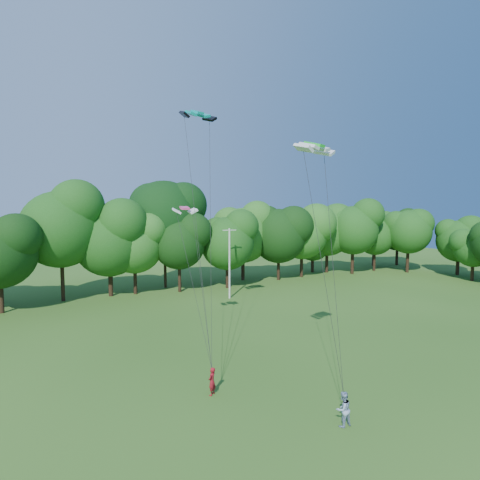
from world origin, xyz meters
TOP-DOWN VIEW (x-y plane):
  - ground at (0.00, 0.00)m, footprint 160.00×160.00m
  - utility_pole at (5.63, 27.76)m, footprint 1.66×0.24m
  - kite_flyer_left at (-5.77, 7.59)m, footprint 0.69×0.66m
  - kite_flyer_right at (-1.47, 1.76)m, footprint 0.85×0.67m
  - kite_teal at (-2.91, 16.41)m, footprint 2.89×1.57m
  - kite_green at (-0.83, 4.99)m, footprint 2.66×1.75m
  - kite_pink at (-4.01, 16.45)m, footprint 2.00×1.13m
  - tree_back_center at (0.81, 37.30)m, footprint 11.06×11.06m
  - tree_back_east at (28.23, 36.34)m, footprint 8.72×8.72m

SIDE VIEW (x-z plane):
  - ground at x=0.00m, z-range 0.00..0.00m
  - kite_flyer_left at x=-5.77m, z-range 0.00..1.59m
  - kite_flyer_right at x=-1.47m, z-range 0.00..1.71m
  - utility_pole at x=5.63m, z-range 0.11..8.40m
  - tree_back_east at x=28.23m, z-range 1.58..14.26m
  - tree_back_center at x=0.81m, z-range 2.00..18.09m
  - kite_pink at x=-4.01m, z-range 10.44..10.73m
  - kite_green at x=-0.83m, z-range 13.73..14.17m
  - kite_teal at x=-2.91m, z-range 17.67..18.23m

